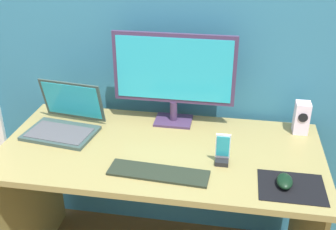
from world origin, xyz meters
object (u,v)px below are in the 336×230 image
object	(u,v)px
monitor	(174,74)
laptop	(64,122)
mouse	(285,181)
keyboard_external	(158,173)
speaker_right	(302,118)
phone_in_dock	(222,153)

from	to	relation	value
monitor	laptop	world-z (taller)	monitor
laptop	mouse	world-z (taller)	laptop
monitor	keyboard_external	world-z (taller)	monitor
speaker_right	phone_in_dock	bearing A→B (deg)	-136.81
laptop	keyboard_external	bearing A→B (deg)	-28.92
keyboard_external	mouse	xyz separation A→B (m)	(0.49, 0.00, 0.02)
keyboard_external	mouse	distance (m)	0.49
keyboard_external	phone_in_dock	world-z (taller)	phone_in_dock
keyboard_external	speaker_right	bearing A→B (deg)	40.44
monitor	speaker_right	distance (m)	0.63
phone_in_dock	mouse	bearing A→B (deg)	-25.83
phone_in_dock	keyboard_external	bearing A→B (deg)	-153.48
laptop	phone_in_dock	size ratio (longest dim) A/B	2.51
keyboard_external	mouse	bearing A→B (deg)	3.88
monitor	phone_in_dock	distance (m)	0.46
mouse	speaker_right	bearing A→B (deg)	79.06
speaker_right	keyboard_external	size ratio (longest dim) A/B	0.38
phone_in_dock	laptop	bearing A→B (deg)	168.23
speaker_right	phone_in_dock	distance (m)	0.48
mouse	monitor	bearing A→B (deg)	140.50
monitor	laptop	bearing A→B (deg)	-160.75
monitor	keyboard_external	bearing A→B (deg)	-88.68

